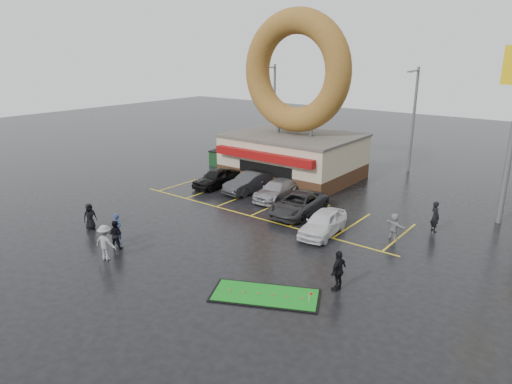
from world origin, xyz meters
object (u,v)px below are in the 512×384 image
Objects in this scene: person_blue at (117,229)px; dumpster at (220,159)px; car_black at (217,178)px; putting_green at (265,295)px; car_grey at (299,204)px; car_white at (323,223)px; car_silver at (277,190)px; person_cameraman at (338,270)px; car_dgrey at (251,182)px; donut_shop at (294,125)px; streetlight_mid at (413,118)px; streetlight_left at (274,107)px.

person_blue is 0.96× the size of dumpster.
car_black is 0.83× the size of putting_green.
car_white reaches higher than car_grey.
car_silver is 2.42× the size of person_cameraman.
car_dgrey is at bearing 149.11° from car_white.
donut_shop reaches higher than streetlight_mid.
car_black is 11.94m from person_blue.
car_dgrey is 2.50m from car_silver.
streetlight_mid is (7.00, 7.95, 0.32)m from donut_shop.
car_grey is 2.77× the size of dumpster.
person_cameraman is at bearing -50.58° from donut_shop.
dumpster is 24.08m from putting_green.
streetlight_mid is at bearing 88.25° from car_white.
streetlight_mid is 1.74× the size of putting_green.
car_grey is at bearing 139.64° from car_white.
person_blue is at bearing -121.43° from car_grey.
streetlight_mid is 1.96× the size of car_dgrey.
car_black is 0.86× the size of car_grey.
streetlight_mid is 5.00× the size of dumpster.
putting_green is at bearing -37.69° from car_black.
streetlight_mid is at bearing 69.41° from car_dgrey.
car_dgrey is 5.82m from car_grey.
person_blue reaches higher than car_black.
car_black is at bearing -116.44° from person_cameraman.
car_white is 11.68m from person_blue.
streetlight_mid is 1.96× the size of car_silver.
donut_shop is 7.76m from car_black.
streetlight_left is 14.65m from car_dgrey.
person_blue is at bearing -90.40° from donut_shop.
putting_green is at bearing -84.50° from car_white.
streetlight_left is 5.00× the size of dumpster.
person_cameraman is at bearing -60.20° from car_white.
car_grey reaches higher than dumpster.
putting_green is at bearing -51.89° from dumpster.
streetlight_left is at bearing 135.22° from donut_shop.
donut_shop is 2.93× the size of car_dgrey.
streetlight_left is 14.06m from car_black.
car_grey is 3.64m from car_white.
streetlight_mid reaches higher than person_cameraman.
streetlight_left reaches higher than putting_green.
person_blue reaches higher than putting_green.
car_white is 2.22× the size of person_cameraman.
streetlight_left is 1.74× the size of putting_green.
streetlight_mid is 1.81× the size of car_grey.
person_cameraman is at bearing -77.44° from streetlight_mid.
person_cameraman is (12.03, -14.64, -3.52)m from donut_shop.
person_cameraman is (12.28, -9.23, 0.19)m from car_dgrey.
streetlight_mid is 15.90m from car_grey.
car_silver is 2.55× the size of dumpster.
donut_shop is at bearing 119.85° from putting_green.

